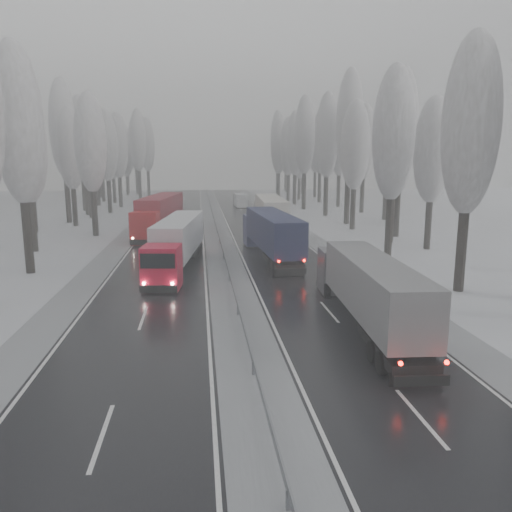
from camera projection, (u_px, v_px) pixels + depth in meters
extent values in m
plane|color=silver|center=(267.00, 427.00, 16.33)|extent=(260.00, 260.00, 0.00)
cube|color=black|center=(279.00, 254.00, 46.18)|extent=(7.50, 200.00, 0.03)
cube|color=black|center=(165.00, 256.00, 45.01)|extent=(7.50, 200.00, 0.03)
cube|color=#96999D|center=(223.00, 255.00, 45.59)|extent=(3.00, 200.00, 0.04)
cube|color=#96999D|center=(331.00, 253.00, 46.73)|extent=(2.40, 200.00, 0.04)
cube|color=#96999D|center=(108.00, 258.00, 44.46)|extent=(2.40, 200.00, 0.04)
cube|color=slate|center=(223.00, 249.00, 45.48)|extent=(0.06, 200.00, 0.32)
cube|color=slate|center=(288.00, 500.00, 12.38)|extent=(0.12, 0.12, 0.60)
cube|color=slate|center=(224.00, 256.00, 43.59)|extent=(0.12, 0.12, 0.60)
cube|color=slate|center=(213.00, 216.00, 74.80)|extent=(0.12, 0.12, 0.60)
cylinder|color=black|center=(461.00, 249.00, 32.76)|extent=(0.68, 0.68, 5.60)
ellipsoid|color=gray|center=(471.00, 124.00, 31.24)|extent=(3.60, 3.60, 11.45)
cylinder|color=black|center=(389.00, 227.00, 43.78)|extent=(0.68, 0.68, 5.62)
ellipsoid|color=gray|center=(394.00, 133.00, 42.26)|extent=(3.60, 3.60, 11.48)
cylinder|color=black|center=(428.00, 224.00, 48.36)|extent=(0.64, 0.64, 4.94)
ellipsoid|color=gray|center=(433.00, 150.00, 47.02)|extent=(3.60, 3.60, 10.09)
cylinder|color=black|center=(391.00, 217.00, 52.12)|extent=(0.66, 0.66, 5.32)
ellipsoid|color=gray|center=(395.00, 143.00, 50.68)|extent=(3.60, 3.60, 10.88)
cylinder|color=black|center=(397.00, 209.00, 56.18)|extent=(0.72, 0.72, 6.31)
ellipsoid|color=gray|center=(401.00, 126.00, 54.46)|extent=(3.60, 3.60, 12.90)
cylinder|color=black|center=(353.00, 208.00, 62.20)|extent=(0.67, 0.67, 5.38)
ellipsoid|color=gray|center=(355.00, 145.00, 60.74)|extent=(3.60, 3.60, 10.98)
cylinder|color=black|center=(389.00, 207.00, 66.87)|extent=(0.62, 0.62, 4.59)
ellipsoid|color=gray|center=(392.00, 158.00, 65.63)|extent=(3.60, 3.60, 9.39)
cylinder|color=black|center=(347.00, 198.00, 67.43)|extent=(0.76, 0.76, 6.95)
ellipsoid|color=gray|center=(350.00, 123.00, 65.55)|extent=(3.60, 3.60, 14.19)
cylinder|color=black|center=(385.00, 197.00, 72.14)|extent=(0.74, 0.74, 6.59)
ellipsoid|color=gray|center=(389.00, 130.00, 70.35)|extent=(3.60, 3.60, 13.46)
cylinder|color=black|center=(326.00, 195.00, 77.45)|extent=(0.72, 0.72, 6.37)
ellipsoid|color=gray|center=(327.00, 135.00, 75.72)|extent=(3.60, 3.60, 13.01)
cylinder|color=black|center=(362.00, 194.00, 82.18)|extent=(0.70, 0.70, 5.97)
ellipsoid|color=gray|center=(364.00, 141.00, 80.56)|extent=(3.60, 3.60, 12.20)
cylinder|color=black|center=(304.00, 190.00, 87.71)|extent=(0.74, 0.74, 6.65)
ellipsoid|color=gray|center=(305.00, 135.00, 85.90)|extent=(3.60, 3.60, 13.59)
cylinder|color=black|center=(338.00, 190.00, 92.48)|extent=(0.71, 0.71, 6.14)
ellipsoid|color=gray|center=(340.00, 142.00, 90.81)|extent=(3.60, 3.60, 12.54)
cylinder|color=black|center=(295.00, 189.00, 97.30)|extent=(0.71, 0.71, 6.05)
ellipsoid|color=gray|center=(295.00, 143.00, 95.65)|extent=(3.60, 3.60, 12.37)
cylinder|color=black|center=(319.00, 187.00, 101.83)|extent=(0.72, 0.72, 6.30)
ellipsoid|color=gray|center=(320.00, 142.00, 100.12)|extent=(3.60, 3.60, 12.87)
cylinder|color=black|center=(288.00, 187.00, 104.65)|extent=(0.70, 0.70, 5.88)
ellipsoid|color=gray|center=(289.00, 146.00, 103.05)|extent=(3.60, 3.60, 12.00)
cylinder|color=black|center=(299.00, 188.00, 108.99)|extent=(0.64, 0.64, 4.86)
ellipsoid|color=gray|center=(300.00, 156.00, 107.68)|extent=(3.60, 3.60, 9.92)
cylinder|color=black|center=(279.00, 185.00, 111.47)|extent=(0.70, 0.70, 5.98)
ellipsoid|color=gray|center=(279.00, 146.00, 109.84)|extent=(3.60, 3.60, 12.21)
cylinder|color=black|center=(315.00, 184.00, 116.37)|extent=(0.71, 0.71, 6.19)
ellipsoid|color=gray|center=(316.00, 145.00, 114.69)|extent=(3.60, 3.60, 12.64)
cylinder|color=black|center=(278.00, 181.00, 121.13)|extent=(0.75, 0.75, 6.86)
ellipsoid|color=gray|center=(278.00, 140.00, 119.27)|extent=(3.60, 3.60, 14.01)
cylinder|color=black|center=(302.00, 183.00, 125.93)|extent=(0.68, 0.68, 5.55)
ellipsoid|color=gray|center=(303.00, 151.00, 124.43)|extent=(3.60, 3.60, 11.33)
cylinder|color=black|center=(278.00, 181.00, 131.70)|extent=(0.71, 0.71, 6.09)
ellipsoid|color=gray|center=(278.00, 147.00, 130.04)|extent=(3.60, 3.60, 12.45)
cylinder|color=black|center=(286.00, 181.00, 135.97)|extent=(0.67, 0.67, 5.49)
ellipsoid|color=gray|center=(286.00, 152.00, 134.48)|extent=(3.60, 3.60, 11.21)
cylinder|color=black|center=(28.00, 235.00, 38.06)|extent=(0.69, 0.69, 5.83)
ellipsoid|color=gray|center=(18.00, 123.00, 36.47)|extent=(3.60, 3.60, 11.92)
cylinder|color=black|center=(33.00, 225.00, 47.24)|extent=(0.65, 0.65, 5.03)
ellipsoid|color=gray|center=(26.00, 148.00, 45.87)|extent=(3.60, 3.60, 10.28)
cylinder|color=black|center=(95.00, 212.00, 56.92)|extent=(0.67, 0.67, 5.44)
ellipsoid|color=gray|center=(90.00, 142.00, 55.44)|extent=(3.60, 3.60, 11.11)
cylinder|color=black|center=(34.00, 208.00, 59.91)|extent=(0.69, 0.69, 5.72)
ellipsoid|color=gray|center=(28.00, 139.00, 58.36)|extent=(3.60, 3.60, 11.69)
cylinder|color=black|center=(75.00, 206.00, 65.23)|extent=(0.66, 0.66, 5.23)
ellipsoid|color=gray|center=(71.00, 148.00, 63.81)|extent=(3.60, 3.60, 10.68)
cylinder|color=black|center=(68.00, 199.00, 68.80)|extent=(0.74, 0.74, 6.60)
ellipsoid|color=gray|center=(63.00, 128.00, 67.00)|extent=(3.60, 3.60, 13.49)
cylinder|color=black|center=(91.00, 201.00, 74.64)|extent=(0.65, 0.65, 5.16)
ellipsoid|color=gray|center=(88.00, 150.00, 73.24)|extent=(3.60, 3.60, 10.54)
cylinder|color=black|center=(87.00, 197.00, 78.33)|extent=(0.69, 0.69, 5.79)
ellipsoid|color=gray|center=(84.00, 143.00, 76.75)|extent=(3.60, 3.60, 11.84)
cylinder|color=black|center=(109.00, 196.00, 81.37)|extent=(0.68, 0.68, 5.64)
ellipsoid|color=gray|center=(107.00, 145.00, 79.83)|extent=(3.60, 3.60, 11.53)
cylinder|color=black|center=(84.00, 192.00, 84.64)|extent=(0.73, 0.73, 6.56)
ellipsoid|color=gray|center=(80.00, 135.00, 82.86)|extent=(3.60, 3.60, 13.40)
cylinder|color=black|center=(120.00, 191.00, 91.21)|extent=(0.69, 0.69, 5.79)
ellipsoid|color=gray|center=(118.00, 145.00, 89.64)|extent=(3.60, 3.60, 11.84)
cylinder|color=black|center=(98.00, 188.00, 94.50)|extent=(0.74, 0.74, 6.65)
ellipsoid|color=gray|center=(95.00, 137.00, 92.70)|extent=(3.60, 3.60, 13.58)
cylinder|color=black|center=(114.00, 190.00, 100.10)|extent=(0.65, 0.65, 5.12)
ellipsoid|color=gray|center=(112.00, 153.00, 98.71)|extent=(3.60, 3.60, 10.46)
cylinder|color=black|center=(103.00, 187.00, 103.61)|extent=(0.69, 0.69, 5.84)
ellipsoid|color=gray|center=(101.00, 146.00, 102.03)|extent=(3.60, 3.60, 11.92)
cylinder|color=black|center=(140.00, 184.00, 110.91)|extent=(0.74, 0.74, 6.67)
ellipsoid|color=gray|center=(138.00, 140.00, 109.10)|extent=(3.60, 3.60, 13.63)
cylinder|color=black|center=(101.00, 184.00, 113.83)|extent=(0.72, 0.72, 6.31)
ellipsoid|color=gray|center=(99.00, 144.00, 112.12)|extent=(3.60, 3.60, 12.88)
cylinder|color=black|center=(149.00, 183.00, 120.22)|extent=(0.72, 0.72, 6.29)
ellipsoid|color=gray|center=(147.00, 145.00, 118.52)|extent=(3.60, 3.60, 12.84)
cylinder|color=black|center=(127.00, 185.00, 123.64)|extent=(0.64, 0.64, 4.86)
ellipsoid|color=gray|center=(126.00, 156.00, 122.32)|extent=(3.60, 3.60, 9.92)
cylinder|color=black|center=(137.00, 181.00, 126.23)|extent=(0.74, 0.74, 6.63)
ellipsoid|color=gray|center=(135.00, 143.00, 124.43)|extent=(3.60, 3.60, 13.54)
cylinder|color=black|center=(128.00, 182.00, 129.90)|extent=(0.69, 0.69, 5.79)
ellipsoid|color=gray|center=(127.00, 150.00, 128.33)|extent=(3.60, 3.60, 11.82)
cube|color=#515055|center=(340.00, 272.00, 31.92)|extent=(2.42, 2.50, 2.75)
cube|color=black|center=(336.00, 259.00, 32.92)|extent=(2.11, 0.21, 0.92)
cube|color=black|center=(335.00, 284.00, 33.34)|extent=(2.30, 0.26, 0.46)
cube|color=slate|center=(373.00, 285.00, 24.73)|extent=(2.98, 12.03, 2.57)
cube|color=black|center=(415.00, 373.00, 19.22)|extent=(2.11, 0.22, 0.41)
cube|color=black|center=(393.00, 344.00, 21.83)|extent=(2.29, 5.14, 0.41)
cube|color=black|center=(410.00, 372.00, 19.75)|extent=(2.11, 0.17, 0.55)
cylinder|color=black|center=(327.00, 291.00, 31.34)|extent=(0.37, 0.97, 0.95)
cylinder|color=black|center=(357.00, 291.00, 31.45)|extent=(0.37, 0.97, 0.95)
cylinder|color=black|center=(373.00, 352.00, 21.46)|extent=(0.37, 0.97, 0.95)
cylinder|color=black|center=(417.00, 351.00, 21.57)|extent=(0.37, 0.97, 0.95)
cylinder|color=black|center=(382.00, 363.00, 20.29)|extent=(0.37, 0.97, 0.95)
cylinder|color=black|center=(428.00, 362.00, 20.40)|extent=(0.37, 0.97, 0.95)
sphere|color=#FF0C05|center=(395.00, 357.00, 18.97)|extent=(0.18, 0.18, 0.18)
sphere|color=#FF0C05|center=(439.00, 356.00, 19.07)|extent=(0.18, 0.18, 0.18)
sphere|color=white|center=(322.00, 279.00, 33.25)|extent=(0.20, 0.20, 0.20)
sphere|color=white|center=(348.00, 279.00, 33.35)|extent=(0.20, 0.20, 0.20)
cube|color=#202450|center=(257.00, 230.00, 50.20)|extent=(2.66, 2.75, 3.01)
cube|color=black|center=(255.00, 221.00, 51.28)|extent=(2.31, 0.24, 1.00)
cube|color=black|center=(255.00, 240.00, 51.74)|extent=(2.51, 0.30, 0.50)
cube|color=#121533|center=(273.00, 230.00, 42.44)|extent=(3.33, 13.17, 2.81)
cube|color=black|center=(291.00, 272.00, 36.50)|extent=(2.31, 0.26, 0.45)
cube|color=black|center=(282.00, 261.00, 39.32)|extent=(2.53, 5.64, 0.45)
cube|color=black|center=(289.00, 273.00, 37.07)|extent=(2.31, 0.20, 0.60)
cylinder|color=black|center=(248.00, 243.00, 49.47)|extent=(0.41, 1.06, 1.04)
cylinder|color=black|center=(269.00, 242.00, 49.82)|extent=(0.41, 1.06, 1.04)
cylinder|color=black|center=(270.00, 265.00, 38.80)|extent=(0.41, 1.06, 1.04)
cylinder|color=black|center=(296.00, 264.00, 39.15)|extent=(0.41, 1.06, 1.04)
cylinder|color=black|center=(274.00, 269.00, 37.54)|extent=(0.41, 1.06, 1.04)
cylinder|color=black|center=(301.00, 268.00, 37.89)|extent=(0.41, 1.06, 1.04)
sphere|color=#FF0C05|center=(279.00, 261.00, 36.11)|extent=(0.20, 0.20, 0.20)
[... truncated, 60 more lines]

